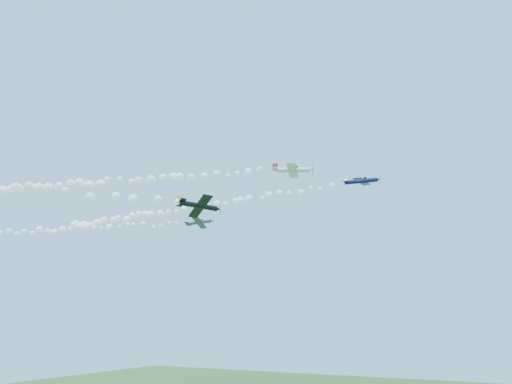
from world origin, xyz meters
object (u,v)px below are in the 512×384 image
at_px(plane_white, 292,170).
at_px(plane_black, 200,206).
at_px(plane_grey, 199,222).
at_px(plane_navy, 362,181).

relative_size(plane_white, plane_black, 1.39).
bearing_deg(plane_black, plane_grey, 72.16).
relative_size(plane_grey, plane_black, 1.12).
xyz_separation_m(plane_white, plane_navy, (10.15, 11.11, -0.37)).
relative_size(plane_white, plane_navy, 1.05).
height_order(plane_white, plane_grey, plane_white).
relative_size(plane_navy, plane_grey, 1.17).
xyz_separation_m(plane_white, plane_black, (-4.36, -23.04, -12.05)).
bearing_deg(plane_white, plane_navy, 30.26).
relative_size(plane_navy, plane_black, 1.32).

